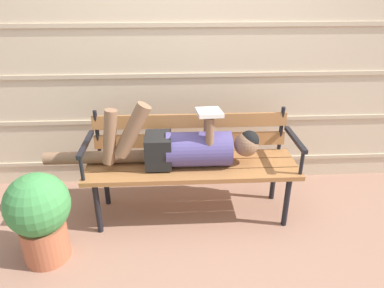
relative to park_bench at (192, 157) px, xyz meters
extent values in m
plane|color=#936B56|center=(0.00, -0.19, -0.50)|extent=(12.00, 12.00, 0.00)
cube|color=beige|center=(0.00, 0.53, 0.75)|extent=(4.24, 0.06, 2.50)
cube|color=#C1AD8E|center=(0.00, 0.50, -0.29)|extent=(4.24, 0.02, 0.04)
cube|color=#C1AD8E|center=(0.00, 0.50, 0.12)|extent=(4.24, 0.02, 0.04)
cube|color=#C1AD8E|center=(0.00, 0.50, 0.54)|extent=(4.24, 0.02, 0.04)
cube|color=#C1AD8E|center=(0.00, 0.50, 0.96)|extent=(4.24, 0.02, 0.04)
cube|color=#9E6638|center=(0.00, -0.23, -0.05)|extent=(1.66, 0.15, 0.04)
cube|color=#9E6638|center=(0.00, -0.07, -0.05)|extent=(1.66, 0.15, 0.04)
cube|color=#9E6638|center=(0.00, 0.09, -0.05)|extent=(1.66, 0.15, 0.04)
cube|color=#9E6638|center=(0.00, 0.17, 0.07)|extent=(1.60, 0.05, 0.11)
cube|color=#9E6638|center=(0.00, 0.17, 0.24)|extent=(1.60, 0.05, 0.11)
cylinder|color=black|center=(-0.77, 0.17, 0.16)|extent=(0.03, 0.03, 0.38)
cylinder|color=black|center=(0.77, 0.17, 0.16)|extent=(0.03, 0.03, 0.38)
cylinder|color=black|center=(-0.73, -0.26, -0.29)|extent=(0.04, 0.04, 0.43)
cylinder|color=black|center=(0.73, -0.26, -0.29)|extent=(0.04, 0.04, 0.43)
cylinder|color=black|center=(-0.73, 0.12, -0.29)|extent=(0.04, 0.04, 0.43)
cylinder|color=black|center=(0.73, 0.12, -0.29)|extent=(0.04, 0.04, 0.43)
cube|color=black|center=(-0.81, -0.07, 0.17)|extent=(0.04, 0.46, 0.03)
cylinder|color=black|center=(-0.81, -0.26, 0.07)|extent=(0.03, 0.03, 0.20)
cube|color=black|center=(0.81, -0.07, 0.17)|extent=(0.04, 0.46, 0.03)
cylinder|color=black|center=(0.81, -0.26, 0.07)|extent=(0.03, 0.03, 0.20)
cylinder|color=#514784|center=(0.05, -0.07, 0.10)|extent=(0.50, 0.27, 0.27)
cube|color=black|center=(-0.26, -0.07, 0.10)|extent=(0.20, 0.26, 0.24)
sphere|color=brown|center=(0.42, -0.07, 0.13)|extent=(0.19, 0.19, 0.19)
sphere|color=black|center=(0.44, -0.07, 0.17)|extent=(0.16, 0.16, 0.16)
cylinder|color=brown|center=(-0.44, -0.13, 0.30)|extent=(0.30, 0.11, 0.44)
cylinder|color=brown|center=(-0.61, -0.13, 0.25)|extent=(0.15, 0.09, 0.43)
cylinder|color=brown|center=(-0.75, -0.01, 0.02)|extent=(0.82, 0.10, 0.10)
cylinder|color=brown|center=(0.13, -0.15, 0.25)|extent=(0.06, 0.06, 0.29)
cylinder|color=brown|center=(0.13, 0.01, 0.25)|extent=(0.06, 0.06, 0.29)
cube|color=silver|center=(0.13, -0.07, 0.40)|extent=(0.20, 0.26, 0.06)
cylinder|color=#AD5B3D|center=(-1.05, -0.52, -0.36)|extent=(0.31, 0.31, 0.28)
sphere|color=#3D8442|center=(-1.05, -0.52, -0.05)|extent=(0.43, 0.43, 0.43)
camera|label=1|loc=(-0.14, -2.51, 1.31)|focal=32.87mm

